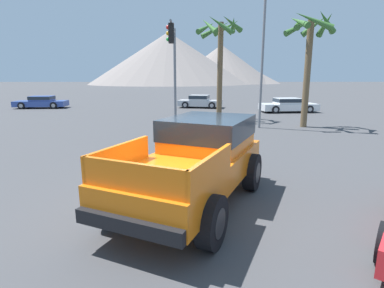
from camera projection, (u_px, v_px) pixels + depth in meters
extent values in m
plane|color=#424244|center=(184.00, 205.00, 6.88)|extent=(320.00, 320.00, 0.00)
cube|color=orange|center=(193.00, 170.00, 6.75)|extent=(3.84, 5.22, 0.60)
cube|color=orange|center=(208.00, 133.00, 7.46)|extent=(2.55, 2.70, 0.78)
cube|color=#1E2833|center=(208.00, 127.00, 7.43)|extent=(2.61, 2.75, 0.50)
cube|color=orange|center=(120.00, 157.00, 5.81)|extent=(0.89, 1.79, 0.48)
cube|color=orange|center=(212.00, 169.00, 5.05)|extent=(0.89, 1.79, 0.48)
cube|color=orange|center=(133.00, 178.00, 4.60)|extent=(1.77, 0.88, 0.48)
cube|color=black|center=(226.00, 153.00, 8.99)|extent=(1.84, 0.97, 0.24)
cube|color=black|center=(128.00, 226.00, 4.59)|extent=(1.84, 0.97, 0.24)
cylinder|color=black|center=(181.00, 163.00, 8.57)|extent=(0.67, 0.99, 0.96)
cylinder|color=#232326|center=(181.00, 163.00, 8.57)|extent=(0.51, 0.61, 0.53)
cylinder|color=black|center=(252.00, 172.00, 7.76)|extent=(0.67, 0.99, 0.96)
cylinder|color=#232326|center=(252.00, 172.00, 7.76)|extent=(0.51, 0.61, 0.53)
cylinder|color=black|center=(115.00, 202.00, 5.90)|extent=(0.67, 0.99, 0.96)
cylinder|color=#232326|center=(115.00, 202.00, 5.90)|extent=(0.51, 0.61, 0.53)
cylinder|color=black|center=(212.00, 222.00, 5.09)|extent=(0.67, 0.99, 0.96)
cylinder|color=#232326|center=(212.00, 222.00, 5.09)|extent=(0.51, 0.61, 0.53)
cube|color=white|center=(288.00, 107.00, 24.77)|extent=(4.71, 2.13, 0.53)
cube|color=white|center=(287.00, 101.00, 24.65)|extent=(2.04, 1.70, 0.46)
cube|color=#1E2833|center=(288.00, 100.00, 24.64)|extent=(2.08, 1.74, 0.27)
cylinder|color=black|center=(300.00, 107.00, 25.75)|extent=(0.64, 0.27, 0.62)
cylinder|color=#9E9EA3|center=(300.00, 107.00, 25.75)|extent=(0.36, 0.26, 0.34)
cylinder|color=black|center=(310.00, 109.00, 24.11)|extent=(0.64, 0.27, 0.62)
cylinder|color=#9E9EA3|center=(310.00, 109.00, 24.11)|extent=(0.36, 0.26, 0.34)
cylinder|color=black|center=(268.00, 107.00, 25.48)|extent=(0.64, 0.27, 0.62)
cylinder|color=#9E9EA3|center=(268.00, 107.00, 25.48)|extent=(0.36, 0.26, 0.34)
cylinder|color=black|center=(275.00, 110.00, 23.85)|extent=(0.64, 0.27, 0.62)
cylinder|color=#9E9EA3|center=(275.00, 110.00, 23.85)|extent=(0.36, 0.26, 0.34)
cube|color=#334C9E|center=(41.00, 104.00, 27.93)|extent=(4.66, 2.04, 0.51)
cube|color=#334C9E|center=(42.00, 98.00, 27.83)|extent=(2.01, 1.65, 0.44)
cube|color=#1E2833|center=(42.00, 98.00, 27.82)|extent=(2.05, 1.69, 0.26)
cylinder|color=black|center=(21.00, 106.00, 27.03)|extent=(0.63, 0.26, 0.62)
cylinder|color=#9E9EA3|center=(21.00, 106.00, 27.03)|extent=(0.36, 0.26, 0.34)
cylinder|color=black|center=(30.00, 104.00, 28.65)|extent=(0.63, 0.26, 0.62)
cylinder|color=#9E9EA3|center=(30.00, 104.00, 28.65)|extent=(0.36, 0.26, 0.34)
cylinder|color=black|center=(54.00, 105.00, 27.25)|extent=(0.63, 0.26, 0.62)
cylinder|color=#9E9EA3|center=(54.00, 105.00, 27.25)|extent=(0.36, 0.26, 0.34)
cylinder|color=black|center=(60.00, 104.00, 28.87)|extent=(0.63, 0.26, 0.62)
cylinder|color=#9E9EA3|center=(60.00, 104.00, 28.87)|extent=(0.36, 0.26, 0.34)
cube|color=#B7BABF|center=(200.00, 103.00, 28.28)|extent=(4.32, 2.64, 0.53)
cube|color=#B7BABF|center=(199.00, 98.00, 28.19)|extent=(2.00, 1.90, 0.48)
cube|color=#1E2833|center=(199.00, 97.00, 28.17)|extent=(2.04, 1.95, 0.29)
cylinder|color=black|center=(215.00, 104.00, 28.85)|extent=(0.66, 0.36, 0.62)
cylinder|color=#9E9EA3|center=(215.00, 104.00, 28.85)|extent=(0.39, 0.31, 0.34)
cylinder|color=black|center=(212.00, 105.00, 27.23)|extent=(0.66, 0.36, 0.62)
cylinder|color=#9E9EA3|center=(212.00, 105.00, 27.23)|extent=(0.39, 0.31, 0.34)
cylinder|color=black|center=(189.00, 103.00, 29.37)|extent=(0.66, 0.36, 0.62)
cylinder|color=#9E9EA3|center=(189.00, 103.00, 29.37)|extent=(0.39, 0.31, 0.34)
cylinder|color=black|center=(185.00, 105.00, 27.76)|extent=(0.66, 0.36, 0.62)
cylinder|color=#9E9EA3|center=(185.00, 105.00, 27.76)|extent=(0.39, 0.31, 0.34)
cylinder|color=slate|center=(175.00, 78.00, 18.21)|extent=(0.16, 0.16, 5.65)
cylinder|color=slate|center=(173.00, 27.00, 15.65)|extent=(0.11, 4.08, 0.11)
cube|color=black|center=(171.00, 33.00, 14.25)|extent=(0.26, 0.34, 0.90)
sphere|color=red|center=(168.00, 27.00, 14.19)|extent=(0.20, 0.20, 0.20)
sphere|color=orange|center=(168.00, 33.00, 14.25)|extent=(0.20, 0.20, 0.20)
sphere|color=green|center=(168.00, 39.00, 14.31)|extent=(0.20, 0.20, 0.20)
cylinder|color=slate|center=(263.00, 56.00, 16.45)|extent=(0.14, 0.14, 8.01)
cylinder|color=brown|center=(220.00, 73.00, 19.91)|extent=(0.36, 0.50, 6.30)
cone|color=#386B2D|center=(233.00, 25.00, 19.25)|extent=(0.52, 1.65, 0.93)
cone|color=#386B2D|center=(226.00, 28.00, 20.13)|extent=(1.80, 1.22, 1.08)
cone|color=#386B2D|center=(216.00, 29.00, 20.37)|extent=(2.11, 0.80, 1.33)
cone|color=#386B2D|center=(206.00, 27.00, 19.91)|extent=(1.51, 1.99, 1.14)
cone|color=#386B2D|center=(209.00, 25.00, 18.89)|extent=(1.16, 1.68, 1.27)
cone|color=#386B2D|center=(221.00, 24.00, 18.48)|extent=(1.71, 0.54, 1.29)
cone|color=#386B2D|center=(232.00, 23.00, 18.67)|extent=(1.60, 1.55, 0.98)
cylinder|color=brown|center=(307.00, 75.00, 17.02)|extent=(0.36, 0.46, 5.94)
cone|color=#386B2D|center=(325.00, 25.00, 16.44)|extent=(0.47, 1.47, 1.24)
cone|color=#386B2D|center=(314.00, 26.00, 17.00)|extent=(1.39, 1.01, 1.20)
cone|color=#386B2D|center=(300.00, 27.00, 17.31)|extent=(2.03, 0.93, 1.19)
cone|color=#386B2D|center=(298.00, 23.00, 16.61)|extent=(0.89, 1.46, 0.94)
cone|color=#386B2D|center=(299.00, 22.00, 16.10)|extent=(0.83, 1.70, 0.94)
cone|color=#386B2D|center=(314.00, 20.00, 15.40)|extent=(2.04, 0.92, 1.16)
cone|color=#386B2D|center=(327.00, 22.00, 15.71)|extent=(1.53, 1.29, 1.18)
cone|color=gray|center=(169.00, 58.00, 113.91)|extent=(60.47, 60.47, 19.14)
cone|color=gray|center=(233.00, 71.00, 127.43)|extent=(39.83, 39.83, 10.25)
cone|color=gray|center=(221.00, 64.00, 125.88)|extent=(44.48, 44.48, 15.72)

